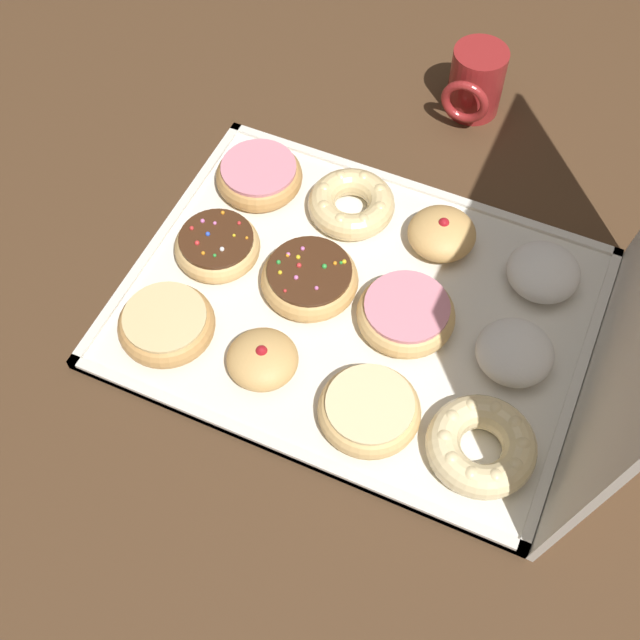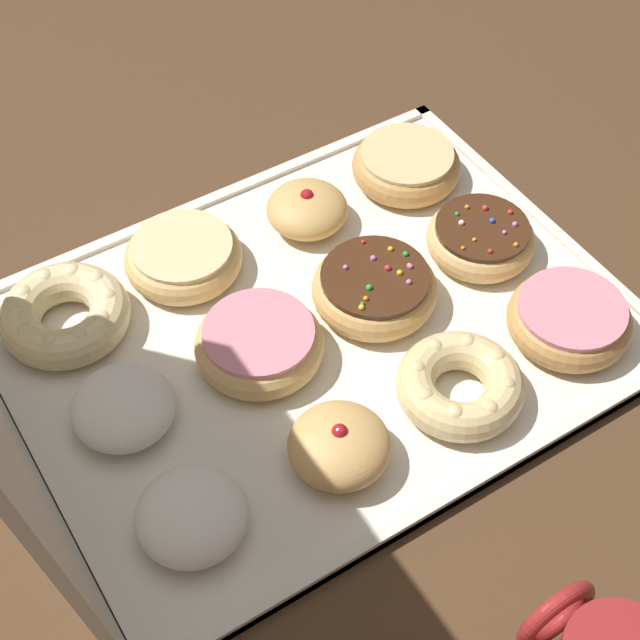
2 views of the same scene
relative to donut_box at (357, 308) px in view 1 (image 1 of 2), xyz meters
The scene contains 15 objects.
ground_plane 0.01m from the donut_box, ahead, with size 3.00×3.00×0.00m, color #4C331E.
donut_box is the anchor object (origin of this frame).
pink_frosted_donut_0 0.23m from the donut_box, 123.06° to the right, with size 0.11×0.11×0.04m.
sprinkle_donut_1 0.19m from the donut_box, 89.68° to the right, with size 0.11×0.11×0.04m.
glazed_ring_donut_2 0.23m from the donut_box, 56.26° to the right, with size 0.11×0.11×0.04m.
cruller_donut_3 0.15m from the donut_box, 154.19° to the right, with size 0.11×0.11×0.04m.
sprinkle_donut_4 0.07m from the donut_box, 88.76° to the right, with size 0.12×0.12×0.04m.
jelly_filled_donut_5 0.14m from the donut_box, 27.75° to the right, with size 0.08×0.08×0.04m.
jelly_filled_donut_6 0.14m from the donut_box, 155.10° to the left, with size 0.09×0.09×0.05m.
pink_frosted_donut_7 0.07m from the donut_box, 94.20° to the left, with size 0.12×0.12×0.04m.
glazed_ring_donut_8 0.15m from the donut_box, 27.53° to the left, with size 0.11×0.11×0.04m.
powdered_filled_donut_9 0.23m from the donut_box, 122.52° to the left, with size 0.09×0.09×0.05m.
powdered_filled_donut_10 0.20m from the donut_box, 89.54° to the left, with size 0.09×0.09×0.04m.
cruller_donut_11 0.23m from the donut_box, 57.44° to the left, with size 0.12×0.12×0.04m.
coffee_mug 0.39m from the donut_box, behind, with size 0.10×0.08×0.10m.
Camera 1 is at (0.54, 0.19, 0.86)m, focal length 47.59 mm.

